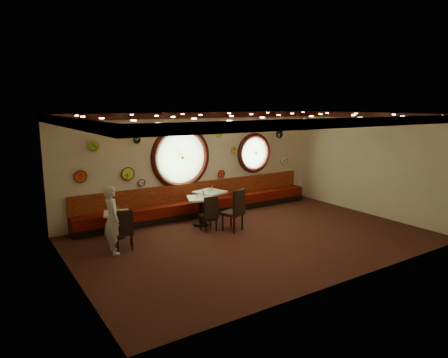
% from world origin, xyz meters
% --- Properties ---
extents(floor, '(9.00, 6.00, 0.00)m').
position_xyz_m(floor, '(0.00, 0.00, 0.00)').
color(floor, black).
rests_on(floor, ground).
extents(ceiling, '(9.00, 6.00, 0.02)m').
position_xyz_m(ceiling, '(0.00, 0.00, 3.20)').
color(ceiling, '#B27A32').
rests_on(ceiling, wall_back).
extents(wall_back, '(9.00, 0.02, 3.20)m').
position_xyz_m(wall_back, '(0.00, 3.00, 1.60)').
color(wall_back, beige).
rests_on(wall_back, floor).
extents(wall_front, '(9.00, 0.02, 3.20)m').
position_xyz_m(wall_front, '(0.00, -3.00, 1.60)').
color(wall_front, beige).
rests_on(wall_front, floor).
extents(wall_left, '(0.02, 6.00, 3.20)m').
position_xyz_m(wall_left, '(-4.50, 0.00, 1.60)').
color(wall_left, beige).
rests_on(wall_left, floor).
extents(wall_right, '(0.02, 6.00, 3.20)m').
position_xyz_m(wall_right, '(4.50, 0.00, 1.60)').
color(wall_right, beige).
rests_on(wall_right, floor).
extents(molding_back, '(9.00, 0.10, 0.18)m').
position_xyz_m(molding_back, '(0.00, 2.95, 3.11)').
color(molding_back, black).
rests_on(molding_back, wall_back).
extents(molding_front, '(9.00, 0.10, 0.18)m').
position_xyz_m(molding_front, '(0.00, -2.95, 3.11)').
color(molding_front, black).
rests_on(molding_front, wall_back).
extents(molding_left, '(0.10, 6.00, 0.18)m').
position_xyz_m(molding_left, '(-4.45, 0.00, 3.11)').
color(molding_left, black).
rests_on(molding_left, wall_back).
extents(molding_right, '(0.10, 6.00, 0.18)m').
position_xyz_m(molding_right, '(4.45, 0.00, 3.11)').
color(molding_right, black).
rests_on(molding_right, wall_back).
extents(banquette_base, '(8.00, 0.55, 0.20)m').
position_xyz_m(banquette_base, '(0.00, 2.72, 0.10)').
color(banquette_base, black).
rests_on(banquette_base, floor).
extents(banquette_seat, '(8.00, 0.55, 0.30)m').
position_xyz_m(banquette_seat, '(0.00, 2.72, 0.35)').
color(banquette_seat, '#540C07').
rests_on(banquette_seat, banquette_base).
extents(banquette_back, '(8.00, 0.10, 0.55)m').
position_xyz_m(banquette_back, '(0.00, 2.94, 0.75)').
color(banquette_back, '#63070D').
rests_on(banquette_back, wall_back).
extents(porthole_left_glass, '(1.66, 0.02, 1.66)m').
position_xyz_m(porthole_left_glass, '(-0.60, 3.00, 1.85)').
color(porthole_left_glass, '#77AD67').
rests_on(porthole_left_glass, wall_back).
extents(porthole_left_frame, '(1.98, 0.18, 1.98)m').
position_xyz_m(porthole_left_frame, '(-0.60, 2.98, 1.85)').
color(porthole_left_frame, black).
rests_on(porthole_left_frame, wall_back).
extents(porthole_left_ring, '(1.61, 0.03, 1.61)m').
position_xyz_m(porthole_left_ring, '(-0.60, 2.95, 1.85)').
color(porthole_left_ring, gold).
rests_on(porthole_left_ring, wall_back).
extents(porthole_right_glass, '(1.10, 0.02, 1.10)m').
position_xyz_m(porthole_right_glass, '(2.20, 3.00, 1.80)').
color(porthole_right_glass, '#77AD67').
rests_on(porthole_right_glass, wall_back).
extents(porthole_right_frame, '(1.38, 0.18, 1.38)m').
position_xyz_m(porthole_right_frame, '(2.20, 2.98, 1.80)').
color(porthole_right_frame, black).
rests_on(porthole_right_frame, wall_back).
extents(porthole_right_ring, '(1.09, 0.03, 1.09)m').
position_xyz_m(porthole_right_ring, '(2.20, 2.95, 1.80)').
color(porthole_right_ring, gold).
rests_on(porthole_right_ring, wall_back).
extents(wall_clock_0, '(0.30, 0.03, 0.30)m').
position_xyz_m(wall_clock_0, '(0.75, 2.96, 2.55)').
color(wall_clock_0, '#99E046').
rests_on(wall_clock_0, wall_back).
extents(wall_clock_1, '(0.24, 0.03, 0.24)m').
position_xyz_m(wall_clock_1, '(0.85, 2.96, 1.20)').
color(wall_clock_1, red).
rests_on(wall_clock_1, wall_back).
extents(wall_clock_2, '(0.36, 0.03, 0.36)m').
position_xyz_m(wall_clock_2, '(-2.30, 2.96, 1.50)').
color(wall_clock_2, yellow).
rests_on(wall_clock_2, wall_back).
extents(wall_clock_3, '(0.22, 0.03, 0.22)m').
position_xyz_m(wall_clock_3, '(1.35, 2.96, 1.95)').
color(wall_clock_3, gold).
rests_on(wall_clock_3, wall_back).
extents(wall_clock_4, '(0.24, 0.03, 0.24)m').
position_xyz_m(wall_clock_4, '(-2.00, 2.96, 2.45)').
color(wall_clock_4, black).
rests_on(wall_clock_4, wall_back).
extents(wall_clock_5, '(0.26, 0.03, 0.26)m').
position_xyz_m(wall_clock_5, '(-3.20, 2.96, 2.35)').
color(wall_clock_5, '#75B524').
rests_on(wall_clock_5, wall_back).
extents(wall_clock_6, '(0.20, 0.03, 0.20)m').
position_xyz_m(wall_clock_6, '(-1.90, 2.96, 1.20)').
color(wall_clock_6, white).
rests_on(wall_clock_6, wall_back).
extents(wall_clock_7, '(0.34, 0.03, 0.34)m').
position_xyz_m(wall_clock_7, '(3.55, 2.96, 1.45)').
color(wall_clock_7, silver).
rests_on(wall_clock_7, wall_back).
extents(wall_clock_8, '(0.28, 0.03, 0.28)m').
position_xyz_m(wall_clock_8, '(3.30, 2.96, 2.40)').
color(wall_clock_8, black).
rests_on(wall_clock_8, wall_back).
extents(wall_clock_9, '(0.32, 0.03, 0.32)m').
position_xyz_m(wall_clock_9, '(-3.60, 2.96, 1.55)').
color(wall_clock_9, '#BE3513').
rests_on(wall_clock_9, wall_back).
extents(table_a, '(0.79, 0.79, 0.69)m').
position_xyz_m(table_a, '(-2.98, 2.02, 0.43)').
color(table_a, black).
rests_on(table_a, floor).
extents(table_b, '(0.96, 0.96, 0.82)m').
position_xyz_m(table_b, '(-0.58, 1.80, 0.52)').
color(table_b, black).
rests_on(table_b, floor).
extents(table_c, '(0.99, 0.99, 0.86)m').
position_xyz_m(table_c, '(-0.04, 2.20, 0.54)').
color(table_c, black).
rests_on(table_c, floor).
extents(chair_a, '(0.51, 0.51, 0.62)m').
position_xyz_m(chair_a, '(-3.12, 1.04, 0.57)').
color(chair_a, black).
rests_on(chair_a, floor).
extents(chair_b, '(0.44, 0.44, 0.61)m').
position_xyz_m(chair_b, '(-0.67, 1.17, 0.57)').
color(chair_b, black).
rests_on(chair_b, floor).
extents(chair_c, '(0.63, 0.63, 0.72)m').
position_xyz_m(chair_c, '(-0.07, 0.79, 0.67)').
color(chair_c, black).
rests_on(chair_c, floor).
extents(condiment_a_salt, '(0.04, 0.04, 0.11)m').
position_xyz_m(condiment_a_salt, '(-3.02, 2.09, 0.74)').
color(condiment_a_salt, '#BBBBC0').
rests_on(condiment_a_salt, table_a).
extents(condiment_b_salt, '(0.04, 0.04, 0.10)m').
position_xyz_m(condiment_b_salt, '(-0.70, 1.81, 0.87)').
color(condiment_b_salt, silver).
rests_on(condiment_b_salt, table_b).
extents(condiment_c_salt, '(0.04, 0.04, 0.10)m').
position_xyz_m(condiment_c_salt, '(-0.09, 2.21, 0.91)').
color(condiment_c_salt, '#BDBDC1').
rests_on(condiment_c_salt, table_c).
extents(condiment_a_pepper, '(0.03, 0.03, 0.09)m').
position_xyz_m(condiment_a_pepper, '(-2.97, 2.00, 0.74)').
color(condiment_a_pepper, '#BAB9BE').
rests_on(condiment_a_pepper, table_a).
extents(condiment_b_pepper, '(0.03, 0.03, 0.09)m').
position_xyz_m(condiment_b_pepper, '(-0.61, 1.75, 0.86)').
color(condiment_b_pepper, silver).
rests_on(condiment_b_pepper, table_b).
extents(condiment_c_pepper, '(0.04, 0.04, 0.10)m').
position_xyz_m(condiment_c_pepper, '(-0.05, 2.18, 0.91)').
color(condiment_c_pepper, silver).
rests_on(condiment_c_pepper, table_c).
extents(condiment_a_bottle, '(0.05, 0.05, 0.16)m').
position_xyz_m(condiment_a_bottle, '(-2.92, 2.04, 0.77)').
color(condiment_a_bottle, yellow).
rests_on(condiment_a_bottle, table_a).
extents(condiment_b_bottle, '(0.05, 0.05, 0.15)m').
position_xyz_m(condiment_b_bottle, '(-0.44, 1.92, 0.89)').
color(condiment_b_bottle, gold).
rests_on(condiment_b_bottle, table_b).
extents(condiment_c_bottle, '(0.05, 0.05, 0.17)m').
position_xyz_m(condiment_c_bottle, '(0.10, 2.30, 0.94)').
color(condiment_c_bottle, gold).
rests_on(condiment_c_bottle, table_c).
extents(waiter, '(0.43, 0.62, 1.62)m').
position_xyz_m(waiter, '(-3.39, 1.02, 0.81)').
color(waiter, silver).
rests_on(waiter, floor).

